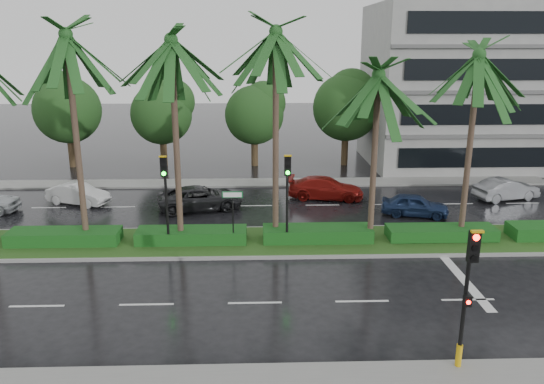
{
  "coord_description": "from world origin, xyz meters",
  "views": [
    {
      "loc": [
        0.07,
        -22.76,
        9.38
      ],
      "look_at": [
        0.84,
        1.5,
        2.41
      ],
      "focal_mm": 35.0,
      "sensor_mm": 36.0,
      "label": 1
    }
  ],
  "objects_px": {
    "car_blue": "(415,205)",
    "signal_median_left": "(165,188)",
    "street_sign": "(233,205)",
    "car_grey": "(506,189)",
    "signal_near": "(467,294)",
    "car_white": "(78,194)",
    "car_red": "(326,188)",
    "car_darkgrey": "(200,198)"
  },
  "relations": [
    {
      "from": "car_white",
      "to": "car_blue",
      "type": "xyz_separation_m",
      "value": [
        19.31,
        -2.8,
        0.0
      ]
    },
    {
      "from": "car_darkgrey",
      "to": "car_red",
      "type": "distance_m",
      "value": 7.72
    },
    {
      "from": "signal_median_left",
      "to": "car_darkgrey",
      "type": "relative_size",
      "value": 0.9
    },
    {
      "from": "signal_near",
      "to": "car_grey",
      "type": "xyz_separation_m",
      "value": [
        9.31,
        17.18,
        -1.85
      ]
    },
    {
      "from": "signal_near",
      "to": "car_white",
      "type": "xyz_separation_m",
      "value": [
        -16.46,
        17.08,
        -1.89
      ]
    },
    {
      "from": "signal_median_left",
      "to": "car_darkgrey",
      "type": "distance_m",
      "value": 6.63
    },
    {
      "from": "car_darkgrey",
      "to": "car_red",
      "type": "relative_size",
      "value": 1.05
    },
    {
      "from": "car_white",
      "to": "car_grey",
      "type": "relative_size",
      "value": 0.94
    },
    {
      "from": "signal_near",
      "to": "car_darkgrey",
      "type": "relative_size",
      "value": 0.9
    },
    {
      "from": "signal_median_left",
      "to": "car_blue",
      "type": "bearing_deg",
      "value": 19.69
    },
    {
      "from": "signal_near",
      "to": "car_grey",
      "type": "bearing_deg",
      "value": 61.55
    },
    {
      "from": "street_sign",
      "to": "signal_median_left",
      "type": "bearing_deg",
      "value": -176.53
    },
    {
      "from": "signal_median_left",
      "to": "car_red",
      "type": "relative_size",
      "value": 0.95
    },
    {
      "from": "signal_median_left",
      "to": "street_sign",
      "type": "distance_m",
      "value": 3.13
    },
    {
      "from": "car_red",
      "to": "car_blue",
      "type": "height_order",
      "value": "car_red"
    },
    {
      "from": "car_white",
      "to": "car_blue",
      "type": "distance_m",
      "value": 19.51
    },
    {
      "from": "car_grey",
      "to": "street_sign",
      "type": "bearing_deg",
      "value": 98.82
    },
    {
      "from": "signal_median_left",
      "to": "street_sign",
      "type": "xyz_separation_m",
      "value": [
        3.0,
        0.18,
        -0.87
      ]
    },
    {
      "from": "signal_median_left",
      "to": "street_sign",
      "type": "height_order",
      "value": "signal_median_left"
    },
    {
      "from": "signal_near",
      "to": "car_grey",
      "type": "height_order",
      "value": "signal_near"
    },
    {
      "from": "street_sign",
      "to": "signal_near",
      "type": "bearing_deg",
      "value": -54.66
    },
    {
      "from": "car_white",
      "to": "car_red",
      "type": "height_order",
      "value": "car_red"
    },
    {
      "from": "car_grey",
      "to": "signal_median_left",
      "type": "bearing_deg",
      "value": 95.89
    },
    {
      "from": "car_red",
      "to": "signal_median_left",
      "type": "bearing_deg",
      "value": 143.71
    },
    {
      "from": "car_red",
      "to": "car_grey",
      "type": "height_order",
      "value": "car_red"
    },
    {
      "from": "car_darkgrey",
      "to": "car_white",
      "type": "bearing_deg",
      "value": 66.88
    },
    {
      "from": "street_sign",
      "to": "car_red",
      "type": "bearing_deg",
      "value": 55.89
    },
    {
      "from": "car_darkgrey",
      "to": "car_blue",
      "type": "height_order",
      "value": "car_darkgrey"
    },
    {
      "from": "signal_near",
      "to": "signal_median_left",
      "type": "xyz_separation_m",
      "value": [
        -10.0,
        9.69,
        0.49
      ]
    },
    {
      "from": "car_blue",
      "to": "street_sign",
      "type": "bearing_deg",
      "value": 128.48
    },
    {
      "from": "car_white",
      "to": "signal_near",
      "type": "bearing_deg",
      "value": -116.33
    },
    {
      "from": "car_white",
      "to": "car_blue",
      "type": "relative_size",
      "value": 1.03
    },
    {
      "from": "car_red",
      "to": "car_grey",
      "type": "relative_size",
      "value": 1.15
    },
    {
      "from": "car_blue",
      "to": "signal_median_left",
      "type": "bearing_deg",
      "value": 124.02
    },
    {
      "from": "car_blue",
      "to": "car_white",
      "type": "bearing_deg",
      "value": 96.09
    },
    {
      "from": "street_sign",
      "to": "car_grey",
      "type": "height_order",
      "value": "street_sign"
    },
    {
      "from": "street_sign",
      "to": "car_blue",
      "type": "distance_m",
      "value": 10.9
    },
    {
      "from": "signal_near",
      "to": "car_red",
      "type": "bearing_deg",
      "value": 95.31
    },
    {
      "from": "signal_median_left",
      "to": "street_sign",
      "type": "bearing_deg",
      "value": 3.47
    },
    {
      "from": "signal_near",
      "to": "car_white",
      "type": "distance_m",
      "value": 23.8
    },
    {
      "from": "signal_median_left",
      "to": "car_red",
      "type": "bearing_deg",
      "value": 44.06
    },
    {
      "from": "car_red",
      "to": "car_grey",
      "type": "distance_m",
      "value": 10.97
    }
  ]
}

